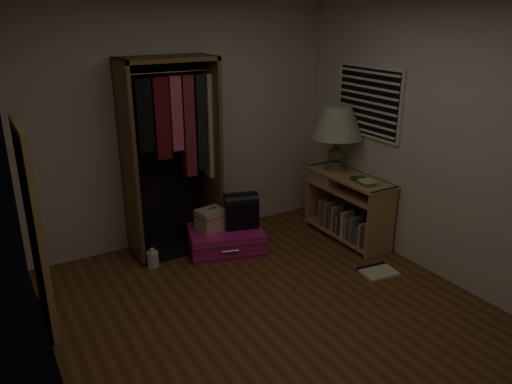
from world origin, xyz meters
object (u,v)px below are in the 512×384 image
at_px(open_wardrobe, 175,139).
at_px(floor_mirror, 35,228).
at_px(pink_suitcase, 225,240).
at_px(table_lamp, 338,124).
at_px(console_bookshelf, 347,204).
at_px(train_case, 213,219).
at_px(black_bag, 241,209).
at_px(white_jug, 153,259).

distance_m(open_wardrobe, floor_mirror, 1.73).
height_order(pink_suitcase, table_lamp, table_lamp).
relative_size(console_bookshelf, open_wardrobe, 0.55).
relative_size(train_case, black_bag, 0.92).
bearing_deg(console_bookshelf, open_wardrobe, 156.85).
bearing_deg(open_wardrobe, pink_suitcase, -42.84).
height_order(black_bag, white_jug, black_bag).
bearing_deg(black_bag, console_bookshelf, -1.04).
relative_size(console_bookshelf, pink_suitcase, 1.20).
distance_m(floor_mirror, train_case, 1.91).
bearing_deg(white_jug, pink_suitcase, -2.75).
xyz_separation_m(table_lamp, white_jug, (-2.17, 0.19, -1.20)).
bearing_deg(console_bookshelf, floor_mirror, -179.53).
height_order(console_bookshelf, floor_mirror, floor_mirror).
relative_size(floor_mirror, train_case, 4.50).
bearing_deg(open_wardrobe, floor_mirror, -152.99).
relative_size(console_bookshelf, table_lamp, 1.53).
bearing_deg(black_bag, floor_mirror, -151.97).
distance_m(floor_mirror, white_jug, 1.40).
xyz_separation_m(console_bookshelf, train_case, (-1.46, 0.47, -0.04)).
height_order(floor_mirror, white_jug, floor_mirror).
bearing_deg(table_lamp, train_case, 171.13).
xyz_separation_m(open_wardrobe, black_bag, (0.57, -0.36, -0.77)).
distance_m(black_bag, table_lamp, 1.44).
bearing_deg(table_lamp, black_bag, 173.28).
xyz_separation_m(train_case, white_jug, (-0.70, -0.04, -0.28)).
bearing_deg(train_case, white_jug, 172.66).
relative_size(console_bookshelf, black_bag, 2.71).
bearing_deg(open_wardrobe, console_bookshelf, -23.15).
height_order(train_case, black_bag, black_bag).
bearing_deg(open_wardrobe, black_bag, -32.47).
relative_size(train_case, white_jug, 1.88).
xyz_separation_m(pink_suitcase, black_bag, (0.19, -0.01, 0.32)).
bearing_deg(black_bag, white_jug, -165.76).
distance_m(black_bag, white_jug, 1.06).
height_order(train_case, white_jug, train_case).
bearing_deg(floor_mirror, black_bag, 11.04).
bearing_deg(open_wardrobe, train_case, -44.67).
bearing_deg(floor_mirror, white_jug, 22.82).
height_order(console_bookshelf, table_lamp, table_lamp).
bearing_deg(floor_mirror, train_case, 15.55).
height_order(black_bag, table_lamp, table_lamp).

